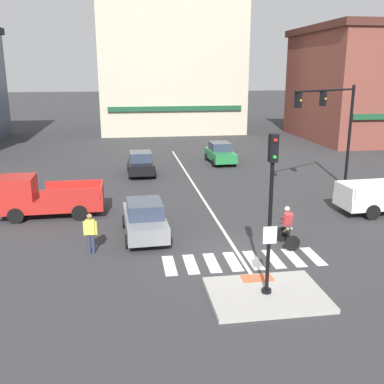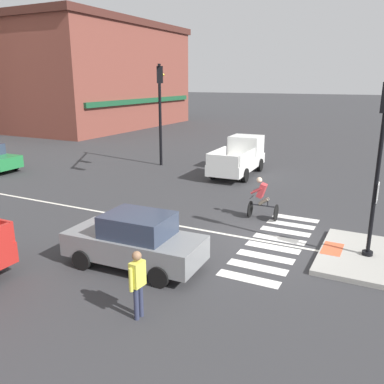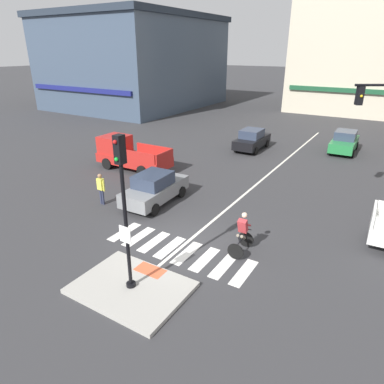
{
  "view_description": "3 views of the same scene",
  "coord_description": "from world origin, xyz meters",
  "px_view_note": "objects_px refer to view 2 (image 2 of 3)",
  "views": [
    {
      "loc": [
        -4.35,
        -15.73,
        7.06
      ],
      "look_at": [
        -1.39,
        3.48,
        1.75
      ],
      "focal_mm": 41.51,
      "sensor_mm": 36.0,
      "label": 1
    },
    {
      "loc": [
        -12.68,
        -3.65,
        5.35
      ],
      "look_at": [
        -0.44,
        2.54,
        1.54
      ],
      "focal_mm": 37.94,
      "sensor_mm": 36.0,
      "label": 2
    },
    {
      "loc": [
        6.63,
        -10.18,
        7.49
      ],
      "look_at": [
        -1.27,
        2.69,
        1.15
      ],
      "focal_mm": 32.03,
      "sensor_mm": 36.0,
      "label": 3
    }
  ],
  "objects_px": {
    "cyclist": "(262,198)",
    "pedestrian_at_curb_left": "(138,279)",
    "signal_pole": "(380,156)",
    "pickup_truck_white_cross_right": "(240,157)",
    "car_grey_westbound_near": "(135,241)",
    "traffic_light_mast": "(160,96)"
  },
  "relations": [
    {
      "from": "cyclist",
      "to": "pedestrian_at_curb_left",
      "type": "height_order",
      "value": "cyclist"
    },
    {
      "from": "signal_pole",
      "to": "pedestrian_at_curb_left",
      "type": "relative_size",
      "value": 3.08
    },
    {
      "from": "pickup_truck_white_cross_right",
      "to": "pedestrian_at_curb_left",
      "type": "distance_m",
      "value": 15.55
    },
    {
      "from": "signal_pole",
      "to": "pickup_truck_white_cross_right",
      "type": "bearing_deg",
      "value": 39.21
    },
    {
      "from": "signal_pole",
      "to": "car_grey_westbound_near",
      "type": "height_order",
      "value": "signal_pole"
    },
    {
      "from": "car_grey_westbound_near",
      "to": "pickup_truck_white_cross_right",
      "type": "distance_m",
      "value": 13.09
    },
    {
      "from": "car_grey_westbound_near",
      "to": "traffic_light_mast",
      "type": "bearing_deg",
      "value": 27.7
    },
    {
      "from": "car_grey_westbound_near",
      "to": "pickup_truck_white_cross_right",
      "type": "height_order",
      "value": "pickup_truck_white_cross_right"
    },
    {
      "from": "pickup_truck_white_cross_right",
      "to": "cyclist",
      "type": "distance_m",
      "value": 8.05
    },
    {
      "from": "traffic_light_mast",
      "to": "pedestrian_at_curb_left",
      "type": "xyz_separation_m",
      "value": [
        -13.65,
        -7.6,
        -3.43
      ]
    },
    {
      "from": "car_grey_westbound_near",
      "to": "signal_pole",
      "type": "bearing_deg",
      "value": -59.4
    },
    {
      "from": "car_grey_westbound_near",
      "to": "pedestrian_at_curb_left",
      "type": "distance_m",
      "value": 2.74
    },
    {
      "from": "cyclist",
      "to": "pickup_truck_white_cross_right",
      "type": "bearing_deg",
      "value": 26.49
    },
    {
      "from": "signal_pole",
      "to": "traffic_light_mast",
      "type": "height_order",
      "value": "traffic_light_mast"
    },
    {
      "from": "pickup_truck_white_cross_right",
      "to": "cyclist",
      "type": "xyz_separation_m",
      "value": [
        -7.2,
        -3.59,
        -0.11
      ]
    },
    {
      "from": "traffic_light_mast",
      "to": "signal_pole",
      "type": "bearing_deg",
      "value": -122.94
    },
    {
      "from": "pickup_truck_white_cross_right",
      "to": "pedestrian_at_curb_left",
      "type": "bearing_deg",
      "value": -168.19
    },
    {
      "from": "pedestrian_at_curb_left",
      "to": "pickup_truck_white_cross_right",
      "type": "bearing_deg",
      "value": 11.81
    },
    {
      "from": "car_grey_westbound_near",
      "to": "pickup_truck_white_cross_right",
      "type": "xyz_separation_m",
      "value": [
        13.0,
        1.58,
        0.17
      ]
    },
    {
      "from": "pickup_truck_white_cross_right",
      "to": "car_grey_westbound_near",
      "type": "bearing_deg",
      "value": -173.06
    },
    {
      "from": "traffic_light_mast",
      "to": "cyclist",
      "type": "height_order",
      "value": "traffic_light_mast"
    },
    {
      "from": "cyclist",
      "to": "pedestrian_at_curb_left",
      "type": "distance_m",
      "value": 8.03
    }
  ]
}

